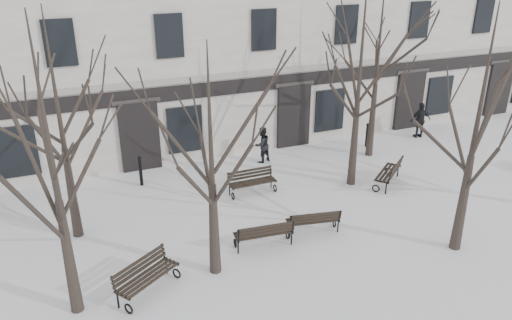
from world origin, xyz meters
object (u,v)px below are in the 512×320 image
bench_2 (313,220)px  bench_3 (252,181)px  bench_4 (390,172)px  tree_0 (48,140)px  bench_0 (146,276)px  bench_1 (264,233)px  tree_1 (210,137)px  tree_2 (481,105)px

bench_2 → bench_3: (-0.75, 3.43, 0.02)m
bench_2 → bench_4: bench_4 is taller
tree_0 → bench_0: tree_0 is taller
bench_1 → bench_0: bearing=17.5°
tree_0 → tree_1: 3.84m
tree_1 → bench_1: 4.07m
bench_0 → bench_1: bench_0 is taller
tree_0 → bench_1: 7.01m
tree_1 → bench_1: (1.78, 0.61, -3.61)m
tree_0 → tree_1: bearing=3.3°
tree_0 → bench_4: size_ratio=3.99×
tree_0 → tree_2: (11.01, -1.48, -0.09)m
tree_2 → bench_3: 8.40m
tree_0 → tree_2: size_ratio=1.02×
tree_2 → bench_1: tree_2 is taller
tree_2 → bench_2: (-3.64, 2.45, -4.11)m
bench_4 → tree_0: bearing=-24.4°
bench_0 → bench_3: bench_0 is taller
bench_0 → bench_3: (4.83, 4.36, -0.02)m
tree_2 → bench_1: (-5.43, 2.30, -4.09)m
tree_1 → bench_0: bearing=-175.0°
bench_1 → bench_4: 6.65m
bench_0 → bench_2: 5.65m
tree_0 → bench_1: tree_0 is taller
tree_2 → tree_1: bearing=166.8°
tree_0 → bench_1: (5.58, 0.83, -4.17)m
tree_0 → tree_1: size_ratio=1.14×
bench_1 → tree_0: bearing=14.3°
tree_1 → bench_3: size_ratio=3.64×
tree_0 → bench_0: size_ratio=3.89×
bench_0 → tree_1: bearing=-28.5°
bench_2 → bench_0: bearing=20.4°
bench_1 → bench_2: bearing=-169.5°
bench_4 → bench_2: bearing=-14.1°
bench_2 → bench_3: 3.51m
tree_1 → bench_3: (2.83, 4.19, -3.61)m
bench_3 → bench_4: size_ratio=0.97×
tree_1 → bench_4: 9.26m
bench_0 → tree_0: bearing=148.0°
tree_2 → bench_4: size_ratio=3.92×
tree_2 → bench_3: size_ratio=4.06×
bench_1 → bench_4: bearing=-154.9°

